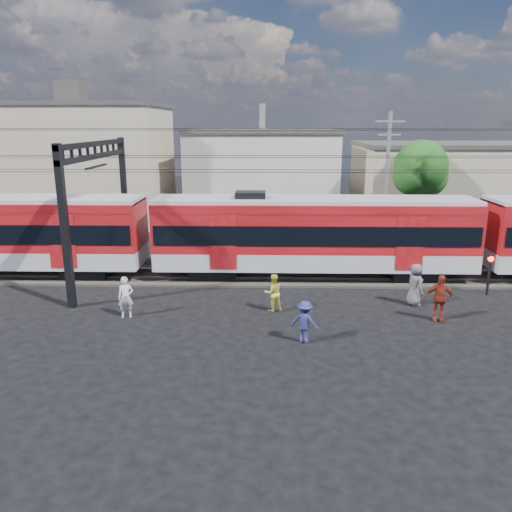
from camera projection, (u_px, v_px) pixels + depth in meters
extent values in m
plane|color=black|center=(307.00, 343.00, 18.21)|extent=(120.00, 120.00, 0.00)
cube|color=#2D2823|center=(296.00, 277.00, 25.92)|extent=(70.00, 3.40, 0.12)
cube|color=#59544C|center=(297.00, 279.00, 25.17)|extent=(70.00, 0.12, 0.12)
cube|color=#59544C|center=(295.00, 270.00, 26.62)|extent=(70.00, 0.12, 0.12)
cube|color=black|center=(89.00, 270.00, 26.10)|extent=(2.40, 2.20, 0.70)
cube|color=black|center=(214.00, 271.00, 25.95)|extent=(2.40, 2.20, 0.70)
cube|color=black|center=(412.00, 272.00, 25.71)|extent=(2.40, 2.20, 0.70)
cube|color=#ABADB3|center=(313.00, 256.00, 25.62)|extent=(16.00, 3.00, 0.90)
cube|color=maroon|center=(314.00, 225.00, 25.20)|extent=(16.00, 3.00, 2.40)
cube|color=black|center=(314.00, 230.00, 25.26)|extent=(15.68, 3.08, 0.95)
cube|color=#ABADB3|center=(315.00, 200.00, 24.88)|extent=(16.00, 2.60, 0.25)
cube|color=black|center=(65.00, 228.00, 20.92)|extent=(0.30, 0.30, 7.00)
cube|color=black|center=(125.00, 198.00, 29.62)|extent=(0.30, 0.30, 7.00)
cube|color=black|center=(94.00, 144.00, 24.42)|extent=(0.25, 9.30, 0.25)
cube|color=black|center=(95.00, 156.00, 24.57)|extent=(0.25, 9.30, 0.25)
cylinder|color=black|center=(299.00, 172.00, 23.85)|extent=(70.00, 0.03, 0.03)
cylinder|color=black|center=(297.00, 170.00, 25.20)|extent=(70.00, 0.03, 0.03)
cylinder|color=black|center=(299.00, 158.00, 23.67)|extent=(70.00, 0.03, 0.03)
cylinder|color=black|center=(298.00, 156.00, 25.02)|extent=(70.00, 0.03, 0.03)
cylinder|color=black|center=(304.00, 130.00, 20.63)|extent=(70.00, 0.03, 0.03)
cylinder|color=black|center=(295.00, 128.00, 27.39)|extent=(70.00, 0.03, 0.03)
cube|color=tan|center=(78.00, 165.00, 40.63)|extent=(14.00, 10.00, 9.00)
cube|color=#3F3D3A|center=(72.00, 105.00, 39.44)|extent=(14.28, 10.20, 0.30)
cube|color=#BBB7A4|center=(262.00, 174.00, 43.44)|extent=(12.00, 12.00, 7.00)
cube|color=#3F3D3A|center=(262.00, 131.00, 42.50)|extent=(12.24, 12.24, 0.30)
cube|color=tan|center=(459.00, 184.00, 40.30)|extent=(16.00, 10.00, 6.00)
cube|color=#3F3D3A|center=(463.00, 145.00, 39.49)|extent=(16.32, 10.20, 0.30)
cylinder|color=slate|center=(386.00, 181.00, 31.47)|extent=(0.24, 0.24, 8.50)
cube|color=slate|center=(390.00, 121.00, 30.53)|extent=(1.80, 0.12, 0.12)
cube|color=slate|center=(389.00, 135.00, 30.74)|extent=(1.40, 0.12, 0.12)
cylinder|color=#382619|center=(417.00, 209.00, 34.89)|extent=(0.36, 0.36, 3.92)
sphere|color=#224C15|center=(421.00, 167.00, 34.13)|extent=(3.64, 3.64, 3.64)
sphere|color=#224C15|center=(427.00, 177.00, 34.59)|extent=(2.80, 2.80, 2.80)
imported|color=silver|center=(126.00, 297.00, 20.49)|extent=(0.70, 0.53, 1.71)
imported|color=gold|center=(273.00, 293.00, 21.16)|extent=(0.94, 0.83, 1.63)
imported|color=navy|center=(305.00, 322.00, 18.09)|extent=(1.18, 0.93, 1.60)
imported|color=maroon|center=(439.00, 298.00, 20.03)|extent=(1.20, 0.65, 1.95)
imported|color=#54555A|center=(415.00, 285.00, 21.83)|extent=(0.88, 1.07, 1.88)
cylinder|color=black|center=(489.00, 276.00, 23.13)|extent=(0.12, 0.12, 1.79)
sphere|color=#FF140C|center=(491.00, 259.00, 22.91)|extent=(0.28, 0.28, 0.28)
cube|color=black|center=(491.00, 259.00, 22.91)|extent=(0.25, 0.06, 0.35)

